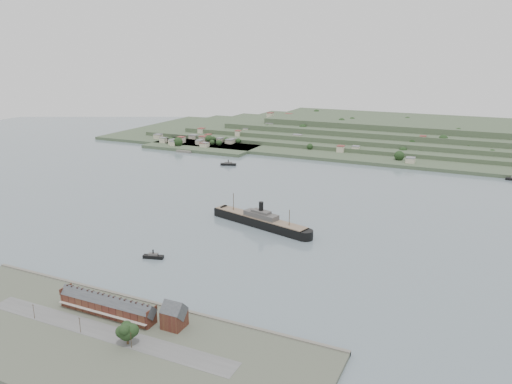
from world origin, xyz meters
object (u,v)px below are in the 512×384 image
at_px(gabled_building, 174,315).
at_px(steamship, 257,220).
at_px(terrace_row, 107,305).
at_px(fig_tree, 127,331).
at_px(tugboat, 153,256).

distance_m(gabled_building, steamship, 155.32).
relative_size(terrace_row, fig_tree, 4.99).
distance_m(steamship, fig_tree, 175.21).
bearing_deg(steamship, gabled_building, -79.93).
xyz_separation_m(terrace_row, fig_tree, (26.69, -17.49, 1.96)).
xyz_separation_m(gabled_building, steamship, (-27.16, 152.88, -3.84)).
relative_size(steamship, tugboat, 6.87).
height_order(steamship, tugboat, steamship).
height_order(terrace_row, fig_tree, fig_tree).
bearing_deg(fig_tree, terrace_row, 146.77).
relative_size(gabled_building, fig_tree, 1.26).
bearing_deg(terrace_row, fig_tree, -33.23).
distance_m(terrace_row, tugboat, 74.92).
distance_m(steamship, tugboat, 92.74).
height_order(gabled_building, fig_tree, gabled_building).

